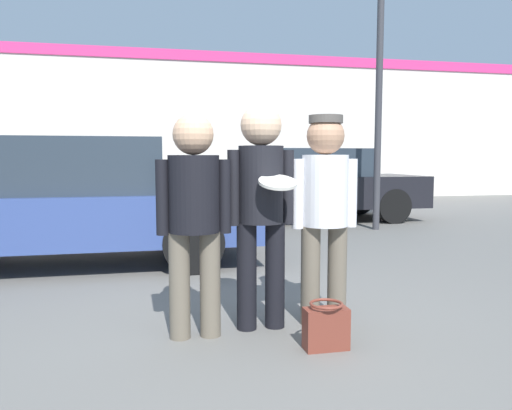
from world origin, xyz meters
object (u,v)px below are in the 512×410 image
at_px(person_right, 325,200).
at_px(handbag, 326,327).
at_px(street_lamp, 392,43).
at_px(person_middle_with_frisbee, 261,197).
at_px(parked_car_far, 315,184).
at_px(shrub, 67,185).
at_px(parked_car_near, 66,201).
at_px(person_left, 194,207).

relative_size(person_right, handbag, 4.99).
height_order(street_lamp, handbag, street_lamp).
distance_m(person_middle_with_frisbee, street_lamp, 6.23).
height_order(person_middle_with_frisbee, parked_car_far, person_middle_with_frisbee).
relative_size(person_middle_with_frisbee, parked_car_far, 0.39).
distance_m(street_lamp, shrub, 9.23).
bearing_deg(shrub, parked_car_near, -81.80).
distance_m(shrub, handbag, 11.70).
height_order(parked_car_near, shrub, parked_car_near).
relative_size(person_middle_with_frisbee, handbag, 5.21).
bearing_deg(person_left, parked_car_near, 114.14).
height_order(parked_car_far, handbag, parked_car_far).
xyz_separation_m(person_middle_with_frisbee, parked_car_near, (-1.79, 2.78, -0.24)).
xyz_separation_m(parked_car_near, shrub, (-1.14, 7.94, -0.22)).
distance_m(person_middle_with_frisbee, shrub, 11.12).
height_order(person_right, handbag, person_right).
relative_size(parked_car_far, street_lamp, 0.80).
xyz_separation_m(person_left, parked_car_near, (-1.28, 2.86, -0.18)).
relative_size(person_right, street_lamp, 0.30).
height_order(person_right, street_lamp, street_lamp).
distance_m(parked_car_near, handbag, 3.96).
height_order(parked_car_near, parked_car_far, parked_car_near).
distance_m(parked_car_far, shrub, 7.14).
xyz_separation_m(person_right, street_lamp, (2.94, 4.63, 2.34)).
relative_size(person_left, parked_car_near, 0.35).
bearing_deg(street_lamp, person_right, -122.43).
height_order(person_left, person_middle_with_frisbee, person_middle_with_frisbee).
distance_m(person_middle_with_frisbee, parked_car_far, 6.71).
height_order(person_right, parked_car_near, person_right).
height_order(person_middle_with_frisbee, street_lamp, street_lamp).
distance_m(parked_car_near, shrub, 8.02).
relative_size(parked_car_near, street_lamp, 0.86).
relative_size(person_left, person_right, 0.99).
height_order(parked_car_far, shrub, parked_car_far).
bearing_deg(person_middle_with_frisbee, person_left, -171.03).
bearing_deg(street_lamp, person_middle_with_frisbee, -126.61).
height_order(person_middle_with_frisbee, handbag, person_middle_with_frisbee).
xyz_separation_m(person_right, parked_car_near, (-2.30, 2.77, -0.20)).
height_order(person_middle_with_frisbee, shrub, person_middle_with_frisbee).
relative_size(parked_car_near, shrub, 4.17).
relative_size(person_left, person_middle_with_frisbee, 0.95).
xyz_separation_m(shrub, handbag, (3.27, -11.22, -0.40)).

